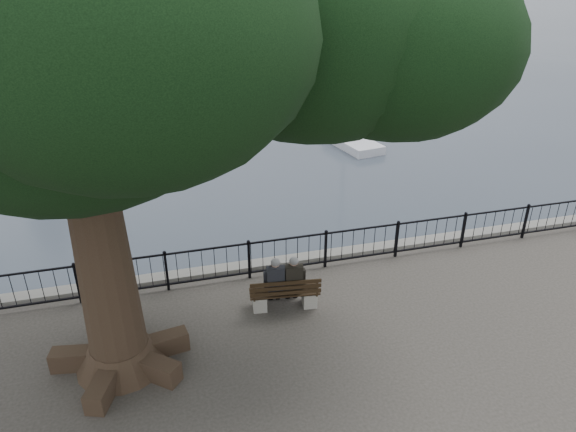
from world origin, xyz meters
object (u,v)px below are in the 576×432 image
object	(u,v)px
person_right	(293,282)
tree	(126,20)
bench	(285,297)
person_left	(275,283)
lion_monument	(188,26)

from	to	relation	value
person_right	tree	distance (m)	6.48
bench	person_left	xyz separation A→B (m)	(-0.19, 0.12, 0.32)
person_right	tree	size ratio (longest dim) A/B	0.11
person_left	bench	bearing A→B (deg)	-31.23
bench	lion_monument	bearing A→B (deg)	87.11
person_left	tree	size ratio (longest dim) A/B	0.11
tree	lion_monument	world-z (taller)	tree
person_right	lion_monument	bearing A→B (deg)	87.35
tree	lion_monument	bearing A→B (deg)	84.10
tree	bench	bearing A→B (deg)	17.43
person_left	person_right	world-z (taller)	same
person_left	tree	distance (m)	6.31
person_left	tree	bearing A→B (deg)	-158.90
bench	person_right	xyz separation A→B (m)	(0.21, 0.07, 0.32)
person_left	lion_monument	size ratio (longest dim) A/B	0.14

